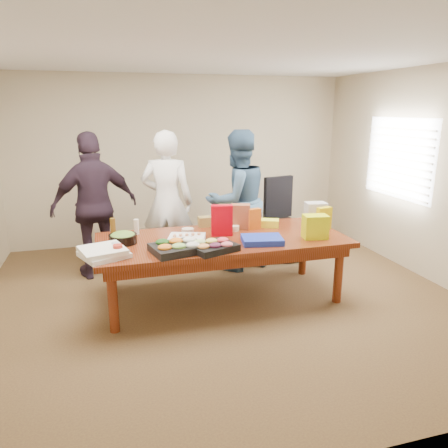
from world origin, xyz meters
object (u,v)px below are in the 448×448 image
object	(u,v)px
person_right	(237,201)
conference_table	(222,268)
sheet_cake	(187,239)
salad_bowl	(123,239)
office_chair	(283,221)
person_center	(167,202)

from	to	relation	value
person_right	conference_table	bearing A→B (deg)	47.38
sheet_cake	salad_bowl	xyz separation A→B (m)	(-0.68, 0.14, 0.02)
office_chair	sheet_cake	bearing A→B (deg)	-158.24
conference_table	person_center	world-z (taller)	person_center
conference_table	person_right	world-z (taller)	person_right
person_center	person_right	world-z (taller)	person_center
conference_table	office_chair	xyz separation A→B (m)	(1.24, 1.10, 0.20)
conference_table	person_center	distance (m)	1.34
office_chair	salad_bowl	size ratio (longest dim) A/B	3.77
person_center	sheet_cake	size ratio (longest dim) A/B	4.90
conference_table	sheet_cake	size ratio (longest dim) A/B	7.19
person_center	sheet_cake	xyz separation A→B (m)	(0.04, -1.17, -0.17)
conference_table	person_right	bearing A→B (deg)	63.28
conference_table	salad_bowl	bearing A→B (deg)	175.09
office_chair	sheet_cake	world-z (taller)	office_chair
conference_table	salad_bowl	xyz separation A→B (m)	(-1.10, 0.09, 0.42)
office_chair	sheet_cake	size ratio (longest dim) A/B	2.94
conference_table	person_right	xyz separation A→B (m)	(0.47, 0.93, 0.58)
office_chair	person_center	size ratio (longest dim) A/B	0.60
conference_table	salad_bowl	world-z (taller)	salad_bowl
conference_table	salad_bowl	distance (m)	1.18
salad_bowl	person_right	bearing A→B (deg)	28.09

